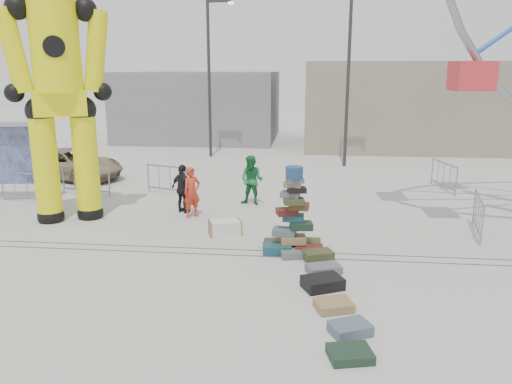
# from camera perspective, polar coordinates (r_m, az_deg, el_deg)

# --- Properties ---
(ground) EXTENTS (90.00, 90.00, 0.00)m
(ground) POSITION_cam_1_polar(r_m,az_deg,el_deg) (12.18, -0.22, -8.37)
(ground) COLOR #9E9E99
(ground) RESTS_ON ground
(track_line_near) EXTENTS (40.00, 0.04, 0.01)m
(track_line_near) POSITION_cam_1_polar(r_m,az_deg,el_deg) (12.74, 0.08, -7.34)
(track_line_near) COLOR #47443F
(track_line_near) RESTS_ON ground
(track_line_far) EXTENTS (40.00, 0.04, 0.01)m
(track_line_far) POSITION_cam_1_polar(r_m,az_deg,el_deg) (13.11, 0.26, -6.70)
(track_line_far) COLOR #47443F
(track_line_far) RESTS_ON ground
(building_right) EXTENTS (12.00, 8.00, 5.00)m
(building_right) POSITION_cam_1_polar(r_m,az_deg,el_deg) (31.80, 16.72, 9.55)
(building_right) COLOR gray
(building_right) RESTS_ON ground
(building_left) EXTENTS (10.00, 8.00, 4.40)m
(building_left) POSITION_cam_1_polar(r_m,az_deg,el_deg) (34.07, -6.32, 9.79)
(building_left) COLOR gray
(building_left) RESTS_ON ground
(lamp_post_right) EXTENTS (1.41, 0.25, 8.00)m
(lamp_post_right) POSITION_cam_1_polar(r_m,az_deg,el_deg) (24.27, 10.74, 13.38)
(lamp_post_right) COLOR #2D2D30
(lamp_post_right) RESTS_ON ground
(lamp_post_left) EXTENTS (1.41, 0.25, 8.00)m
(lamp_post_left) POSITION_cam_1_polar(r_m,az_deg,el_deg) (26.70, -5.20, 13.59)
(lamp_post_left) COLOR #2D2D30
(lamp_post_left) RESTS_ON ground
(suitcase_tower) EXTENTS (1.57, 1.40, 2.25)m
(suitcase_tower) POSITION_cam_1_polar(r_m,az_deg,el_deg) (12.92, 4.23, -4.12)
(suitcase_tower) COLOR #1B4953
(suitcase_tower) RESTS_ON ground
(crash_test_dummy) EXTENTS (3.06, 1.79, 7.91)m
(crash_test_dummy) POSITION_cam_1_polar(r_m,az_deg,el_deg) (16.14, -21.61, 11.37)
(crash_test_dummy) COLOR black
(crash_test_dummy) RESTS_ON ground
(steamer_trunk) EXTENTS (1.02, 0.80, 0.42)m
(steamer_trunk) POSITION_cam_1_polar(r_m,az_deg,el_deg) (14.28, -3.55, -4.10)
(steamer_trunk) COLOR silver
(steamer_trunk) RESTS_ON ground
(row_case_0) EXTENTS (0.85, 0.70, 0.23)m
(row_case_0) POSITION_cam_1_polar(r_m,az_deg,el_deg) (12.58, 7.06, -7.18)
(row_case_0) COLOR #3A4221
(row_case_0) RESTS_ON ground
(row_case_1) EXTENTS (0.90, 0.71, 0.18)m
(row_case_1) POSITION_cam_1_polar(r_m,az_deg,el_deg) (11.85, 7.74, -8.69)
(row_case_1) COLOR slate
(row_case_1) RESTS_ON ground
(row_case_2) EXTENTS (1.01, 0.88, 0.26)m
(row_case_2) POSITION_cam_1_polar(r_m,az_deg,el_deg) (11.03, 7.62, -10.25)
(row_case_2) COLOR black
(row_case_2) RESTS_ON ground
(row_case_3) EXTENTS (0.84, 0.73, 0.18)m
(row_case_3) POSITION_cam_1_polar(r_m,az_deg,el_deg) (10.18, 8.88, -12.68)
(row_case_3) COLOR #997A4D
(row_case_3) RESTS_ON ground
(row_case_4) EXTENTS (0.85, 0.75, 0.21)m
(row_case_4) POSITION_cam_1_polar(r_m,az_deg,el_deg) (9.40, 10.71, -15.08)
(row_case_4) COLOR #4D616F
(row_case_4) RESTS_ON ground
(row_case_5) EXTENTS (0.81, 0.69, 0.16)m
(row_case_5) POSITION_cam_1_polar(r_m,az_deg,el_deg) (8.72, 10.70, -17.73)
(row_case_5) COLOR #1B3223
(row_case_5) RESTS_ON ground
(barricade_dummy_a) EXTENTS (2.00, 0.32, 1.10)m
(barricade_dummy_a) POSITION_cam_1_polar(r_m,az_deg,el_deg) (19.39, -24.70, 0.52)
(barricade_dummy_a) COLOR gray
(barricade_dummy_a) RESTS_ON ground
(barricade_dummy_b) EXTENTS (1.98, 0.47, 1.10)m
(barricade_dummy_b) POSITION_cam_1_polar(r_m,az_deg,el_deg) (19.74, -18.88, 1.27)
(barricade_dummy_b) COLOR gray
(barricade_dummy_b) RESTS_ON ground
(barricade_dummy_c) EXTENTS (1.93, 0.71, 1.10)m
(barricade_dummy_c) POSITION_cam_1_polar(r_m,az_deg,el_deg) (19.07, -9.78, 1.40)
(barricade_dummy_c) COLOR gray
(barricade_dummy_c) RESTS_ON ground
(barricade_wheel_front) EXTENTS (0.50, 1.98, 1.10)m
(barricade_wheel_front) POSITION_cam_1_polar(r_m,az_deg,el_deg) (15.57, 24.03, -2.48)
(barricade_wheel_front) COLOR gray
(barricade_wheel_front) RESTS_ON ground
(barricade_wheel_back) EXTENTS (0.52, 1.98, 1.10)m
(barricade_wheel_back) POSITION_cam_1_polar(r_m,az_deg,el_deg) (20.81, 20.66, 1.75)
(barricade_wheel_back) COLOR gray
(barricade_wheel_back) RESTS_ON ground
(pedestrian_red) EXTENTS (0.70, 0.68, 1.62)m
(pedestrian_red) POSITION_cam_1_polar(r_m,az_deg,el_deg) (15.93, -7.34, -0.03)
(pedestrian_red) COLOR #B8301A
(pedestrian_red) RESTS_ON ground
(pedestrian_green) EXTENTS (0.99, 0.86, 1.73)m
(pedestrian_green) POSITION_cam_1_polar(r_m,az_deg,el_deg) (17.23, -0.48, 1.34)
(pedestrian_green) COLOR #1A6A31
(pedestrian_green) RESTS_ON ground
(pedestrian_black) EXTENTS (1.01, 0.80, 1.60)m
(pedestrian_black) POSITION_cam_1_polar(r_m,az_deg,el_deg) (16.47, -8.35, 0.37)
(pedestrian_black) COLOR black
(pedestrian_black) RESTS_ON ground
(parked_suv) EXTENTS (5.04, 3.45, 1.28)m
(parked_suv) POSITION_cam_1_polar(r_m,az_deg,el_deg) (22.83, -20.36, 3.02)
(parked_suv) COLOR #8D7A5A
(parked_suv) RESTS_ON ground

